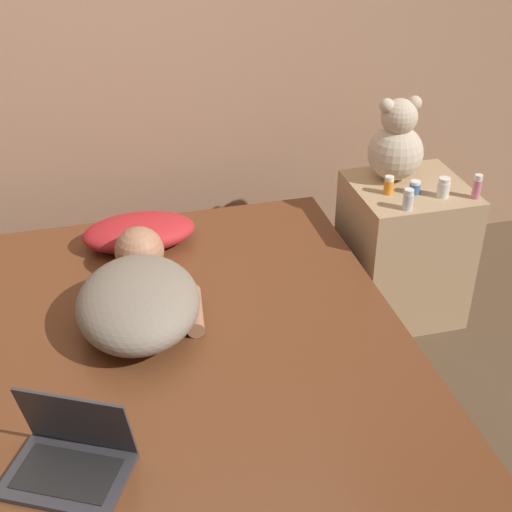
{
  "coord_description": "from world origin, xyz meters",
  "views": [
    {
      "loc": [
        -0.12,
        -1.83,
        1.97
      ],
      "look_at": [
        0.42,
        0.25,
        0.63
      ],
      "focal_mm": 50.0,
      "sensor_mm": 36.0,
      "label": 1
    }
  ],
  "objects_px": {
    "laptop": "(71,455)",
    "bottle_pink": "(477,187)",
    "bottle_white": "(444,188)",
    "person_lying": "(139,295)",
    "pillow": "(139,232)",
    "bottle_clear": "(408,200)",
    "teddy_bear": "(396,144)",
    "bottle_blue": "(415,187)",
    "bottle_orange": "(389,185)"
  },
  "relations": [
    {
      "from": "teddy_bear",
      "to": "bottle_clear",
      "type": "distance_m",
      "value": 0.31
    },
    {
      "from": "pillow",
      "to": "person_lying",
      "type": "xyz_separation_m",
      "value": [
        -0.05,
        -0.51,
        0.04
      ]
    },
    {
      "from": "pillow",
      "to": "person_lying",
      "type": "distance_m",
      "value": 0.51
    },
    {
      "from": "pillow",
      "to": "teddy_bear",
      "type": "distance_m",
      "value": 1.14
    },
    {
      "from": "bottle_orange",
      "to": "teddy_bear",
      "type": "bearing_deg",
      "value": 59.23
    },
    {
      "from": "teddy_bear",
      "to": "bottle_pink",
      "type": "xyz_separation_m",
      "value": [
        0.25,
        -0.26,
        -0.11
      ]
    },
    {
      "from": "pillow",
      "to": "person_lying",
      "type": "relative_size",
      "value": 0.63
    },
    {
      "from": "bottle_blue",
      "to": "teddy_bear",
      "type": "bearing_deg",
      "value": 99.8
    },
    {
      "from": "bottle_pink",
      "to": "bottle_white",
      "type": "bearing_deg",
      "value": 160.45
    },
    {
      "from": "bottle_blue",
      "to": "bottle_pink",
      "type": "bearing_deg",
      "value": -24.63
    },
    {
      "from": "bottle_pink",
      "to": "laptop",
      "type": "bearing_deg",
      "value": -152.32
    },
    {
      "from": "laptop",
      "to": "bottle_white",
      "type": "bearing_deg",
      "value": 58.17
    },
    {
      "from": "teddy_bear",
      "to": "bottle_clear",
      "type": "height_order",
      "value": "teddy_bear"
    },
    {
      "from": "teddy_bear",
      "to": "bottle_white",
      "type": "xyz_separation_m",
      "value": [
        0.13,
        -0.22,
        -0.12
      ]
    },
    {
      "from": "laptop",
      "to": "bottle_clear",
      "type": "distance_m",
      "value": 1.61
    },
    {
      "from": "teddy_bear",
      "to": "person_lying",
      "type": "bearing_deg",
      "value": -156.56
    },
    {
      "from": "person_lying",
      "to": "bottle_white",
      "type": "xyz_separation_m",
      "value": [
        1.28,
        0.29,
        0.12
      ]
    },
    {
      "from": "bottle_pink",
      "to": "bottle_orange",
      "type": "distance_m",
      "value": 0.35
    },
    {
      "from": "bottle_orange",
      "to": "bottle_white",
      "type": "bearing_deg",
      "value": -21.76
    },
    {
      "from": "pillow",
      "to": "bottle_clear",
      "type": "bearing_deg",
      "value": -15.22
    },
    {
      "from": "person_lying",
      "to": "bottle_white",
      "type": "distance_m",
      "value": 1.32
    },
    {
      "from": "bottle_clear",
      "to": "bottle_white",
      "type": "distance_m",
      "value": 0.2
    },
    {
      "from": "person_lying",
      "to": "bottle_pink",
      "type": "relative_size",
      "value": 7.06
    },
    {
      "from": "person_lying",
      "to": "bottle_clear",
      "type": "relative_size",
      "value": 8.38
    },
    {
      "from": "person_lying",
      "to": "bottle_pink",
      "type": "height_order",
      "value": "bottle_pink"
    },
    {
      "from": "laptop",
      "to": "teddy_bear",
      "type": "relative_size",
      "value": 1.08
    },
    {
      "from": "laptop",
      "to": "bottle_clear",
      "type": "xyz_separation_m",
      "value": [
        1.36,
        0.86,
        0.16
      ]
    },
    {
      "from": "bottle_clear",
      "to": "teddy_bear",
      "type": "bearing_deg",
      "value": 77.65
    },
    {
      "from": "laptop",
      "to": "bottle_orange",
      "type": "height_order",
      "value": "bottle_orange"
    },
    {
      "from": "laptop",
      "to": "bottle_orange",
      "type": "xyz_separation_m",
      "value": [
        1.34,
        1.0,
        0.16
      ]
    },
    {
      "from": "person_lying",
      "to": "teddy_bear",
      "type": "distance_m",
      "value": 1.28
    },
    {
      "from": "bottle_clear",
      "to": "bottle_blue",
      "type": "distance_m",
      "value": 0.15
    },
    {
      "from": "bottle_white",
      "to": "bottle_orange",
      "type": "bearing_deg",
      "value": 158.24
    },
    {
      "from": "bottle_clear",
      "to": "bottle_white",
      "type": "xyz_separation_m",
      "value": [
        0.19,
        0.06,
        -0.0
      ]
    },
    {
      "from": "bottle_pink",
      "to": "teddy_bear",
      "type": "bearing_deg",
      "value": 133.88
    },
    {
      "from": "person_lying",
      "to": "bottle_orange",
      "type": "distance_m",
      "value": 1.15
    },
    {
      "from": "laptop",
      "to": "bottle_pink",
      "type": "bearing_deg",
      "value": 55.07
    },
    {
      "from": "bottle_white",
      "to": "bottle_blue",
      "type": "xyz_separation_m",
      "value": [
        -0.1,
        0.06,
        -0.01
      ]
    },
    {
      "from": "teddy_bear",
      "to": "bottle_pink",
      "type": "relative_size",
      "value": 3.48
    },
    {
      "from": "pillow",
      "to": "bottle_white",
      "type": "xyz_separation_m",
      "value": [
        1.23,
        -0.22,
        0.15
      ]
    },
    {
      "from": "laptop",
      "to": "bottle_blue",
      "type": "bearing_deg",
      "value": 61.46
    },
    {
      "from": "person_lying",
      "to": "bottle_blue",
      "type": "relative_size",
      "value": 13.27
    },
    {
      "from": "laptop",
      "to": "bottle_pink",
      "type": "height_order",
      "value": "bottle_pink"
    },
    {
      "from": "pillow",
      "to": "bottle_orange",
      "type": "xyz_separation_m",
      "value": [
        1.02,
        -0.14,
        0.15
      ]
    },
    {
      "from": "pillow",
      "to": "bottle_blue",
      "type": "height_order",
      "value": "bottle_blue"
    },
    {
      "from": "pillow",
      "to": "bottle_white",
      "type": "bearing_deg",
      "value": -10.09
    },
    {
      "from": "laptop",
      "to": "bottle_clear",
      "type": "height_order",
      "value": "bottle_clear"
    },
    {
      "from": "laptop",
      "to": "bottle_pink",
      "type": "xyz_separation_m",
      "value": [
        1.67,
        0.88,
        0.17
      ]
    },
    {
      "from": "bottle_pink",
      "to": "bottle_white",
      "type": "distance_m",
      "value": 0.13
    },
    {
      "from": "laptop",
      "to": "bottle_blue",
      "type": "height_order",
      "value": "laptop"
    }
  ]
}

